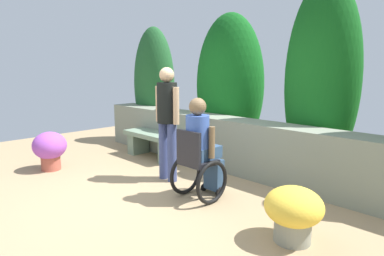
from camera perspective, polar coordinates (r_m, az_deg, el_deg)
ground_plane at (r=4.53m, az=-8.14°, el=-11.85°), size 10.13×10.13×0.00m
stone_retaining_wall at (r=5.62m, az=6.89°, el=-2.79°), size 6.47×0.52×0.87m
hedge_backdrop at (r=5.94m, az=11.68°, el=7.18°), size 6.54×1.15×3.01m
stone_bench at (r=6.37m, az=-6.66°, el=-2.37°), size 1.32×0.46×0.48m
person_in_wheelchair at (r=4.32m, az=1.45°, el=-4.15°), size 0.53×0.66×1.33m
person_standing_companion at (r=4.97m, az=-4.26°, el=2.01°), size 0.49×0.30×1.70m
flower_pot_purple_near at (r=3.50m, az=16.97°, el=-13.46°), size 0.57×0.57×0.56m
flower_pot_terracotta_by_wall at (r=6.05m, az=-23.16°, el=-3.22°), size 0.54×0.54×0.65m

